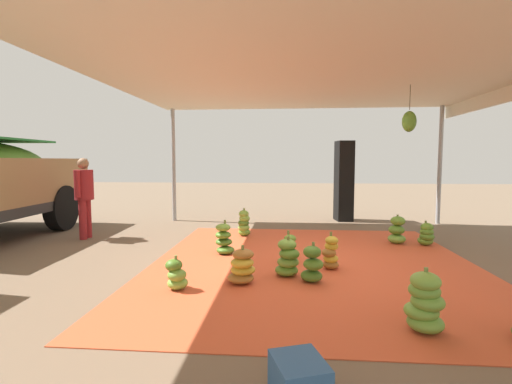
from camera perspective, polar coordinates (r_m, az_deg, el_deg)
The scene contains 17 objects.
ground_plane at distance 6.33m, azimuth -20.00°, elevation -9.69°, with size 40.00×40.00×0.00m, color brown.
tarp_orange at distance 5.78m, azimuth 8.68°, elevation -10.77°, with size 5.46×4.82×0.01m, color #D1512D.
tent_canopy at distance 5.73m, azimuth 10.07°, elevation 17.70°, with size 8.00×7.00×2.92m.
banana_bunch_1 at distance 5.46m, azimuth 11.39°, elevation -9.24°, with size 0.30×0.30×0.54m.
banana_bunch_2 at distance 4.86m, azimuth 8.62°, elevation -11.08°, with size 0.39×0.39×0.51m.
banana_bunch_3 at distance 7.48m, azimuth 24.68°, elevation -5.99°, with size 0.36×0.34×0.46m.
banana_bunch_4 at distance 6.24m, azimuth -4.93°, elevation -7.31°, with size 0.42×0.44×0.56m.
banana_bunch_5 at distance 4.79m, azimuth -2.15°, elevation -11.47°, with size 0.45×0.45×0.49m.
banana_bunch_6 at distance 7.44m, azimuth 20.81°, elevation -5.61°, with size 0.43×0.43×0.54m.
banana_bunch_7 at distance 4.66m, azimuth -12.12°, elevation -12.41°, with size 0.33×0.33×0.42m.
banana_bunch_8 at distance 5.76m, azimuth 5.00°, elevation -8.71°, with size 0.31×0.29×0.48m.
banana_bunch_9 at distance 3.82m, azimuth 24.47°, elevation -15.29°, with size 0.46×0.47×0.59m.
banana_bunch_10 at distance 7.64m, azimuth -1.85°, elevation -4.91°, with size 0.35×0.34×0.58m.
banana_bunch_11 at distance 5.07m, azimuth 4.88°, elevation -10.20°, with size 0.44×0.44×0.54m.
worker_0 at distance 8.10m, azimuth -24.86°, elevation 0.02°, with size 0.59×0.36×1.60m.
speaker_stack at distance 9.87m, azimuth 13.35°, elevation 1.66°, with size 0.56×0.47×2.06m.
crate_1 at distance 2.70m, azimuth 6.64°, elevation -26.82°, with size 0.37×0.32×0.28m, color #335B8E.
Camera 1 is at (-5.55, 0.40, 1.56)m, focal length 26.07 mm.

